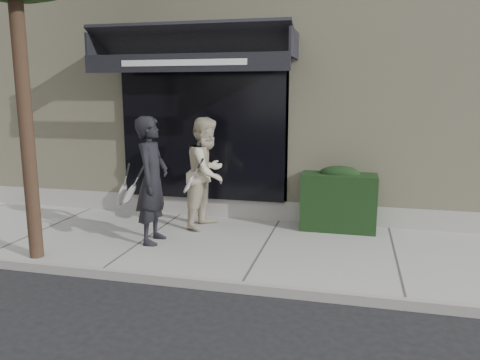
# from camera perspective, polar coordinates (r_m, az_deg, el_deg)

# --- Properties ---
(ground) EXTENTS (80.00, 80.00, 0.00)m
(ground) POSITION_cam_1_polar(r_m,az_deg,el_deg) (7.58, 2.98, -8.84)
(ground) COLOR black
(ground) RESTS_ON ground
(sidewalk) EXTENTS (20.00, 3.00, 0.12)m
(sidewalk) POSITION_cam_1_polar(r_m,az_deg,el_deg) (7.56, 2.98, -8.41)
(sidewalk) COLOR gray
(sidewalk) RESTS_ON ground
(curb) EXTENTS (20.00, 0.10, 0.14)m
(curb) POSITION_cam_1_polar(r_m,az_deg,el_deg) (6.15, 0.20, -12.94)
(curb) COLOR gray
(curb) RESTS_ON ground
(building_facade) EXTENTS (14.30, 8.04, 5.64)m
(building_facade) POSITION_cam_1_polar(r_m,az_deg,el_deg) (12.06, 7.58, 11.57)
(building_facade) COLOR #BCB38F
(building_facade) RESTS_ON ground
(hedge) EXTENTS (1.30, 0.70, 1.14)m
(hedge) POSITION_cam_1_polar(r_m,az_deg,el_deg) (8.49, 11.94, -2.31)
(hedge) COLOR black
(hedge) RESTS_ON sidewalk
(pedestrian_front) EXTENTS (0.76, 0.89, 2.04)m
(pedestrian_front) POSITION_cam_1_polar(r_m,az_deg,el_deg) (7.60, -10.68, -0.06)
(pedestrian_front) COLOR black
(pedestrian_front) RESTS_ON sidewalk
(pedestrian_back) EXTENTS (0.91, 1.08, 1.98)m
(pedestrian_back) POSITION_cam_1_polar(r_m,az_deg,el_deg) (8.39, -4.03, 0.90)
(pedestrian_back) COLOR #C3B79C
(pedestrian_back) RESTS_ON sidewalk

